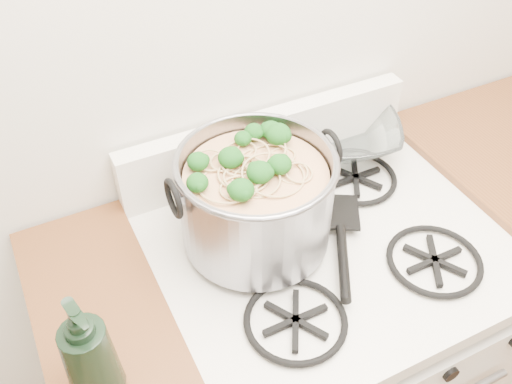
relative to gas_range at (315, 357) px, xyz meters
name	(u,v)px	position (x,y,z in m)	size (l,w,h in m)	color
gas_range	(315,357)	(0.00, 0.00, 0.00)	(0.76, 0.66, 0.92)	white
stock_pot	(256,200)	(-0.14, 0.08, 0.59)	(0.36, 0.33, 0.22)	gray
spatula	(339,210)	(0.06, 0.06, 0.50)	(0.29, 0.31, 0.02)	black
glass_bowl	(338,138)	(0.20, 0.28, 0.50)	(0.12, 0.12, 0.03)	white
bottle	(88,352)	(-0.55, -0.12, 0.60)	(0.09, 0.09, 0.24)	black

